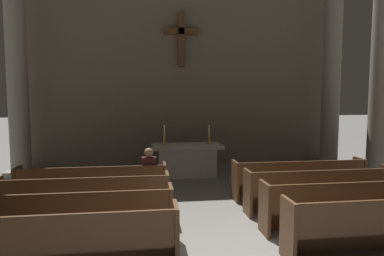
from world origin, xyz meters
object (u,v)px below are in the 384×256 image
pew_right_row_2 (348,205)px  column_left_third (17,60)px  pew_left_row_1 (58,244)px  candlestick_right (209,138)px  pew_right_row_4 (299,179)px  altar (187,159)px  pew_right_row_3 (320,190)px  column_right_second (383,56)px  candlestick_left (164,139)px  pew_left_row_3 (85,199)px  lone_worshipper (149,174)px  column_right_third (332,65)px  pew_left_row_4 (93,186)px  pew_left_row_2 (74,218)px

pew_right_row_2 → column_left_third: 9.75m
pew_left_row_1 → candlestick_right: bearing=60.9°
pew_right_row_4 → altar: 3.59m
pew_right_row_3 → column_right_second: column_right_second is taller
pew_left_row_1 → candlestick_left: (1.73, 5.63, 0.72)m
pew_left_row_3 → column_right_second: column_right_second is taller
pew_left_row_1 → lone_worshipper: 3.27m
candlestick_left → column_right_third: bearing=6.6°
pew_right_row_3 → lone_worshipper: (-3.63, 1.03, 0.22)m
pew_right_row_4 → column_left_third: column_left_third is taller
pew_right_row_3 → lone_worshipper: 3.78m
pew_left_row_3 → pew_right_row_2: same height
pew_left_row_4 → pew_right_row_3: 4.97m
pew_right_row_2 → pew_right_row_3: 0.99m
pew_right_row_3 → column_right_third: 5.96m
pew_right_row_2 → column_right_second: size_ratio=0.44×
pew_left_row_4 → candlestick_right: 4.16m
candlestick_right → column_right_third: bearing=8.7°
pew_left_row_1 → pew_left_row_2: 0.99m
column_right_second → candlestick_right: (-4.42, 1.83, -2.38)m
pew_left_row_2 → pew_left_row_3: bearing=90.0°
column_right_third → candlestick_left: (-5.82, -0.68, -2.38)m
pew_left_row_3 → candlestick_left: candlestick_left is taller
pew_right_row_2 → column_right_second: bearing=46.2°
pew_left_row_2 → column_right_third: 9.75m
candlestick_left → pew_right_row_2: bearing=-55.9°
pew_right_row_4 → lone_worshipper: lone_worshipper is taller
altar → candlestick_right: candlestick_right is taller
column_right_second → altar: size_ratio=3.34×
pew_left_row_2 → pew_left_row_4: 1.99m
pew_right_row_4 → column_right_second: 4.19m
column_right_second → lone_worshipper: size_ratio=5.56×
altar → candlestick_left: size_ratio=3.63×
pew_left_row_4 → candlestick_right: candlestick_right is taller
pew_right_row_2 → pew_right_row_3: same height
pew_right_row_2 → column_left_third: (-7.56, 5.31, 3.11)m
pew_left_row_2 → pew_left_row_4: bearing=90.0°
pew_left_row_4 → pew_right_row_4: bearing=0.0°
pew_left_row_4 → altar: altar is taller
pew_right_row_3 → pew_right_row_4: bearing=90.0°
lone_worshipper → candlestick_right: bearing=54.0°
column_left_third → candlestick_left: (4.42, -0.68, -2.38)m
pew_right_row_4 → candlestick_left: bearing=139.9°
lone_worshipper → pew_left_row_2: bearing=-121.5°
column_left_third → candlestick_left: bearing=-8.7°
pew_left_row_4 → pew_right_row_3: (4.87, -0.99, 0.00)m
pew_left_row_1 → pew_right_row_4: size_ratio=1.00×
lone_worshipper → pew_left_row_3: bearing=-140.3°
pew_left_row_4 → column_left_third: column_left_third is taller
pew_left_row_1 → column_right_second: size_ratio=0.44×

